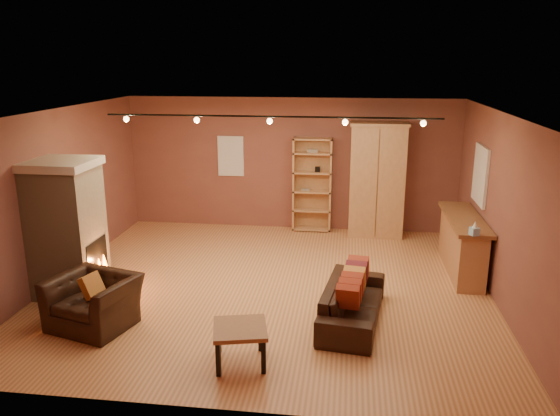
# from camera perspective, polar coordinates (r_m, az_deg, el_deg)

# --- Properties ---
(floor) EXTENTS (7.00, 7.00, 0.00)m
(floor) POSITION_cam_1_polar(r_m,az_deg,el_deg) (8.96, -1.19, -8.18)
(floor) COLOR #B06D3E
(floor) RESTS_ON ground
(ceiling) EXTENTS (7.00, 7.00, 0.00)m
(ceiling) POSITION_cam_1_polar(r_m,az_deg,el_deg) (8.25, -1.30, 9.95)
(ceiling) COLOR brown
(ceiling) RESTS_ON back_wall
(back_wall) EXTENTS (7.00, 0.02, 2.80)m
(back_wall) POSITION_cam_1_polar(r_m,az_deg,el_deg) (11.64, 1.16, 4.59)
(back_wall) COLOR brown
(back_wall) RESTS_ON floor
(left_wall) EXTENTS (0.02, 6.50, 2.80)m
(left_wall) POSITION_cam_1_polar(r_m,az_deg,el_deg) (9.65, -22.27, 1.16)
(left_wall) COLOR brown
(left_wall) RESTS_ON floor
(right_wall) EXTENTS (0.02, 6.50, 2.80)m
(right_wall) POSITION_cam_1_polar(r_m,az_deg,el_deg) (8.70, 22.19, -0.29)
(right_wall) COLOR brown
(right_wall) RESTS_ON floor
(fireplace) EXTENTS (1.01, 0.98, 2.12)m
(fireplace) POSITION_cam_1_polar(r_m,az_deg,el_deg) (9.01, -21.34, -1.95)
(fireplace) COLOR tan
(fireplace) RESTS_ON floor
(back_window) EXTENTS (0.56, 0.04, 0.86)m
(back_window) POSITION_cam_1_polar(r_m,az_deg,el_deg) (11.80, -5.17, 5.42)
(back_window) COLOR silver
(back_window) RESTS_ON back_wall
(bookcase) EXTENTS (0.82, 0.32, 1.99)m
(bookcase) POSITION_cam_1_polar(r_m,az_deg,el_deg) (11.57, 3.40, 2.55)
(bookcase) COLOR tan
(bookcase) RESTS_ON floor
(armoire) EXTENTS (1.16, 0.66, 2.35)m
(armoire) POSITION_cam_1_polar(r_m,az_deg,el_deg) (11.34, 10.09, 2.93)
(armoire) COLOR tan
(armoire) RESTS_ON floor
(bar_counter) EXTENTS (0.56, 2.07, 0.99)m
(bar_counter) POSITION_cam_1_polar(r_m,az_deg,el_deg) (9.88, 18.49, -3.58)
(bar_counter) COLOR tan
(bar_counter) RESTS_ON floor
(tissue_box) EXTENTS (0.16, 0.16, 0.22)m
(tissue_box) POSITION_cam_1_polar(r_m,az_deg,el_deg) (8.77, 19.67, -2.13)
(tissue_box) COLOR #86B3D7
(tissue_box) RESTS_ON bar_counter
(right_window) EXTENTS (0.05, 0.90, 1.00)m
(right_window) POSITION_cam_1_polar(r_m,az_deg,el_deg) (9.96, 20.22, 3.26)
(right_window) COLOR silver
(right_window) RESTS_ON right_wall
(loveseat) EXTENTS (0.80, 1.95, 0.78)m
(loveseat) POSITION_cam_1_polar(r_m,az_deg,el_deg) (7.78, 7.63, -8.97)
(loveseat) COLOR black
(loveseat) RESTS_ON floor
(armchair) EXTENTS (1.23, 0.97, 0.95)m
(armchair) POSITION_cam_1_polar(r_m,az_deg,el_deg) (7.97, -18.98, -8.46)
(armchair) COLOR black
(armchair) RESTS_ON floor
(coffee_table) EXTENTS (0.76, 0.76, 0.48)m
(coffee_table) POSITION_cam_1_polar(r_m,az_deg,el_deg) (6.72, -4.20, -12.81)
(coffee_table) COLOR brown
(coffee_table) RESTS_ON floor
(track_rail) EXTENTS (5.20, 0.09, 0.13)m
(track_rail) POSITION_cam_1_polar(r_m,az_deg,el_deg) (8.45, -1.09, 9.33)
(track_rail) COLOR black
(track_rail) RESTS_ON ceiling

